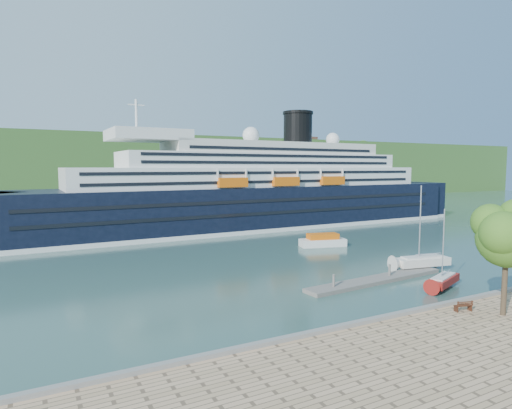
{
  "coord_description": "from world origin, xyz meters",
  "views": [
    {
      "loc": [
        -30.69,
        -24.1,
        12.75
      ],
      "look_at": [
        -2.3,
        30.0,
        7.39
      ],
      "focal_mm": 30.0,
      "sensor_mm": 36.0,
      "label": 1
    }
  ],
  "objects": [
    {
      "name": "ground",
      "position": [
        0.0,
        0.0,
        0.0
      ],
      "size": [
        400.0,
        400.0,
        0.0
      ],
      "primitive_type": "plane",
      "color": "#2A4B46",
      "rests_on": "ground"
    },
    {
      "name": "far_hillside",
      "position": [
        0.0,
        145.0,
        12.0
      ],
      "size": [
        400.0,
        50.0,
        24.0
      ],
      "primitive_type": "cube",
      "color": "#305B24",
      "rests_on": "ground"
    },
    {
      "name": "quay_coping",
      "position": [
        0.0,
        -0.2,
        1.15
      ],
      "size": [
        220.0,
        0.5,
        0.3
      ],
      "primitive_type": "cube",
      "color": "slate",
      "rests_on": "promenade"
    },
    {
      "name": "cruise_ship",
      "position": [
        9.75,
        55.2,
        12.45
      ],
      "size": [
        111.27,
        18.71,
        24.91
      ],
      "primitive_type": null,
      "rotation": [
        0.0,
        0.0,
        0.02
      ],
      "color": "black",
      "rests_on": "ground"
    },
    {
      "name": "park_bench",
      "position": [
        0.11,
        -1.83,
        1.49
      ],
      "size": [
        1.64,
        1.04,
        0.97
      ],
      "primitive_type": null,
      "rotation": [
        0.0,
        0.0,
        -0.29
      ],
      "color": "#4D2616",
      "rests_on": "promenade"
    },
    {
      "name": "promenade_tree",
      "position": [
        2.15,
        -3.9,
        6.0
      ],
      "size": [
        6.04,
        6.04,
        10.01
      ],
      "primitive_type": null,
      "color": "#31641A",
      "rests_on": "promenade"
    },
    {
      "name": "floating_pontoon",
      "position": [
        2.89,
        11.0,
        0.21
      ],
      "size": [
        19.22,
        3.82,
        0.42
      ],
      "primitive_type": null,
      "rotation": [
        0.0,
        0.0,
        0.08
      ],
      "color": "slate",
      "rests_on": "ground"
    },
    {
      "name": "sailboat_red",
      "position": [
        7.33,
        5.83,
        4.03
      ],
      "size": [
        6.44,
        3.83,
        8.05
      ],
      "primitive_type": null,
      "rotation": [
        0.0,
        0.0,
        0.36
      ],
      "color": "maroon",
      "rests_on": "ground"
    },
    {
      "name": "sailboat_white_far",
      "position": [
        11.98,
        12.6,
        5.01
      ],
      "size": [
        8.02,
        3.5,
        10.02
      ],
      "primitive_type": null,
      "rotation": [
        0.0,
        0.0,
        -0.18
      ],
      "color": "silver",
      "rests_on": "ground"
    },
    {
      "name": "tender_launch",
      "position": [
        10.52,
        31.24,
        1.03
      ],
      "size": [
        7.87,
        4.34,
        2.06
      ],
      "primitive_type": null,
      "rotation": [
        0.0,
        0.0,
        -0.25
      ],
      "color": "#DB5D0C",
      "rests_on": "ground"
    }
  ]
}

